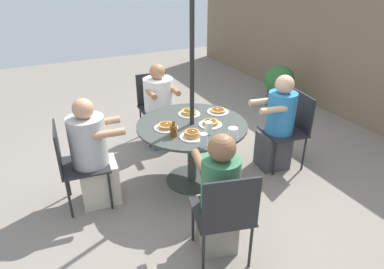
% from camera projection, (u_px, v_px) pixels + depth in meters
% --- Properties ---
extents(ground_plane, '(12.00, 12.00, 0.00)m').
position_uv_depth(ground_plane, '(192.00, 180.00, 3.90)').
color(ground_plane, gray).
extents(patio_table, '(1.17, 1.17, 0.71)m').
position_uv_depth(patio_table, '(192.00, 136.00, 3.65)').
color(patio_table, '#383D38').
rests_on(patio_table, ground).
extents(umbrella_pole, '(0.05, 0.05, 2.18)m').
position_uv_depth(umbrella_pole, '(192.00, 89.00, 3.41)').
color(umbrella_pole, black).
rests_on(umbrella_pole, ground).
extents(patio_chair_north, '(0.49, 0.49, 0.89)m').
position_uv_depth(patio_chair_north, '(74.00, 161.00, 3.29)').
color(patio_chair_north, '#232326').
rests_on(patio_chair_north, ground).
extents(diner_north, '(0.39, 0.53, 1.13)m').
position_uv_depth(diner_north, '(93.00, 157.00, 3.35)').
color(diner_north, beige).
rests_on(diner_north, ground).
extents(patio_chair_east, '(0.55, 0.55, 0.89)m').
position_uv_depth(patio_chair_east, '(225.00, 212.00, 2.62)').
color(patio_chair_east, '#232326').
rests_on(patio_chair_east, ground).
extents(diner_east, '(0.54, 0.41, 1.10)m').
position_uv_depth(diner_east, '(219.00, 198.00, 2.77)').
color(diner_east, gray).
rests_on(diner_east, ground).
extents(patio_chair_south, '(0.51, 0.51, 0.89)m').
position_uv_depth(patio_chair_south, '(291.00, 126.00, 4.00)').
color(patio_chair_south, '#232326').
rests_on(patio_chair_south, ground).
extents(diner_south, '(0.38, 0.52, 1.13)m').
position_uv_depth(diner_south, '(277.00, 126.00, 3.95)').
color(diner_south, '#3D3D42').
rests_on(diner_south, ground).
extents(patio_chair_west, '(0.47, 0.47, 0.89)m').
position_uv_depth(patio_chair_west, '(155.00, 103.00, 4.66)').
color(patio_chair_west, '#232326').
rests_on(patio_chair_west, ground).
extents(diner_west, '(0.52, 0.39, 1.08)m').
position_uv_depth(diner_west, '(160.00, 109.00, 4.52)').
color(diner_west, slate).
rests_on(diner_west, ground).
extents(pancake_plate_a, '(0.24, 0.24, 0.06)m').
position_uv_depth(pancake_plate_a, '(210.00, 123.00, 3.55)').
color(pancake_plate_a, white).
rests_on(pancake_plate_a, patio_table).
extents(pancake_plate_b, '(0.24, 0.24, 0.06)m').
position_uv_depth(pancake_plate_b, '(166.00, 126.00, 3.48)').
color(pancake_plate_b, white).
rests_on(pancake_plate_b, patio_table).
extents(pancake_plate_c, '(0.24, 0.24, 0.08)m').
position_uv_depth(pancake_plate_c, '(192.00, 135.00, 3.30)').
color(pancake_plate_c, white).
rests_on(pancake_plate_c, patio_table).
extents(pancake_plate_d, '(0.24, 0.24, 0.06)m').
position_uv_depth(pancake_plate_d, '(189.00, 113.00, 3.79)').
color(pancake_plate_d, white).
rests_on(pancake_plate_d, patio_table).
extents(pancake_plate_e, '(0.24, 0.24, 0.05)m').
position_uv_depth(pancake_plate_e, '(218.00, 111.00, 3.86)').
color(pancake_plate_e, white).
rests_on(pancake_plate_e, patio_table).
extents(syrup_bottle, '(0.09, 0.07, 0.16)m').
position_uv_depth(syrup_bottle, '(174.00, 130.00, 3.30)').
color(syrup_bottle, brown).
rests_on(syrup_bottle, patio_table).
extents(coffee_cup, '(0.09, 0.09, 0.11)m').
position_uv_depth(coffee_cup, '(233.00, 133.00, 3.27)').
color(coffee_cup, white).
rests_on(coffee_cup, patio_table).
extents(drinking_glass_a, '(0.07, 0.07, 0.14)m').
position_uv_depth(drinking_glass_a, '(204.00, 141.00, 3.10)').
color(drinking_glass_a, silver).
rests_on(drinking_glass_a, patio_table).
extents(drinking_glass_b, '(0.08, 0.08, 0.12)m').
position_uv_depth(drinking_glass_b, '(208.00, 128.00, 3.35)').
color(drinking_glass_b, silver).
rests_on(drinking_glass_b, patio_table).
extents(potted_shrub, '(0.50, 0.50, 0.71)m').
position_uv_depth(potted_shrub, '(279.00, 84.00, 5.75)').
color(potted_shrub, '#3D3D3F').
rests_on(potted_shrub, ground).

